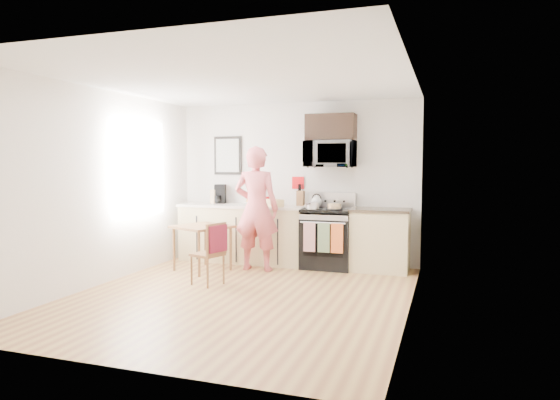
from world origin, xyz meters
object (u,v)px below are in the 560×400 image
(microwave, at_px, (330,154))
(person, at_px, (256,209))
(chair, at_px, (214,245))
(dining_table, at_px, (202,231))
(cake, at_px, (334,207))
(range, at_px, (328,240))

(microwave, xyz_separation_m, person, (-0.99, -0.63, -0.82))
(person, height_order, chair, person)
(person, relative_size, dining_table, 2.25)
(person, distance_m, dining_table, 0.88)
(chair, bearing_deg, person, 99.45)
(dining_table, relative_size, cake, 3.31)
(microwave, height_order, chair, microwave)
(dining_table, bearing_deg, person, 21.33)
(chair, bearing_deg, microwave, 74.59)
(microwave, relative_size, chair, 0.90)
(person, relative_size, cake, 7.44)
(chair, xyz_separation_m, cake, (1.29, 1.48, 0.42))
(range, bearing_deg, microwave, 90.06)
(range, xyz_separation_m, chair, (-1.16, -1.62, 0.10))
(microwave, distance_m, person, 1.43)
(cake, bearing_deg, dining_table, -160.09)
(person, bearing_deg, microwave, -150.29)
(person, bearing_deg, chair, 78.15)
(range, distance_m, microwave, 1.33)
(microwave, relative_size, cake, 3.01)
(dining_table, height_order, cake, cake)
(person, relative_size, chair, 2.23)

